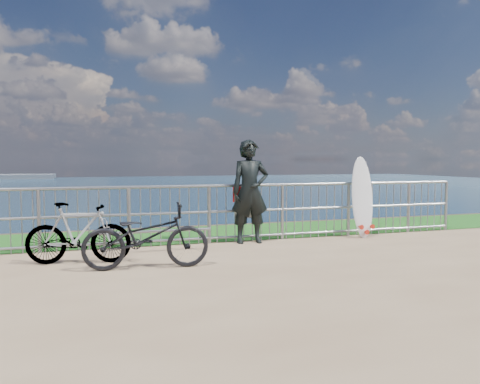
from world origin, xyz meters
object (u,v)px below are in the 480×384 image
object	(u,v)px
surfboard	(362,200)
bicycle_near	(146,236)
surfer	(250,192)
bicycle_far	(78,233)

from	to	relation	value
surfboard	bicycle_near	distance (m)	4.81
surfer	bicycle_near	xyz separation A→B (m)	(-2.14, -1.56, -0.51)
surfer	bicycle_near	distance (m)	2.70
surfboard	bicycle_far	world-z (taller)	surfboard
surfer	surfboard	size ratio (longest dim) A/B	1.18
bicycle_near	bicycle_far	bearing A→B (deg)	60.65
bicycle_near	bicycle_far	size ratio (longest dim) A/B	1.16
bicycle_far	surfer	bearing A→B (deg)	-62.99
bicycle_far	bicycle_near	bearing A→B (deg)	-113.62
bicycle_near	bicycle_far	world-z (taller)	bicycle_near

